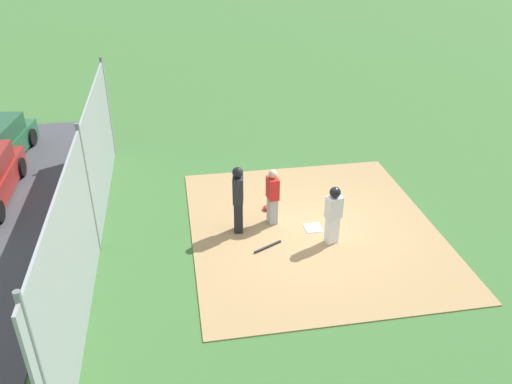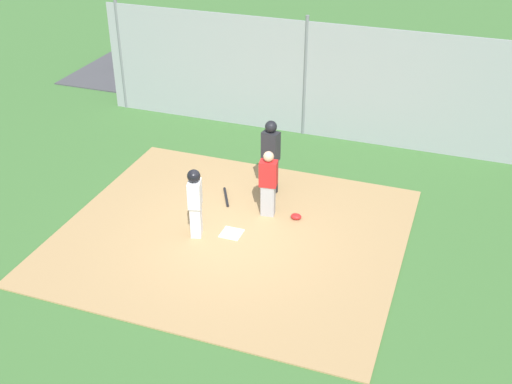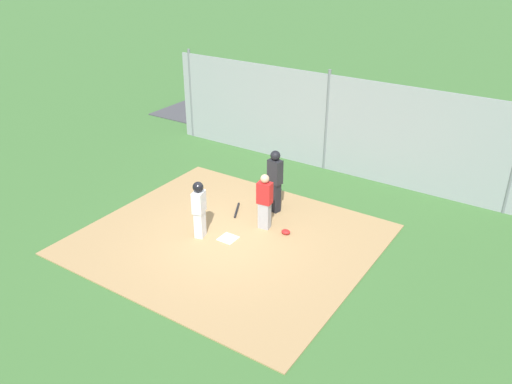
# 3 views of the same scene
# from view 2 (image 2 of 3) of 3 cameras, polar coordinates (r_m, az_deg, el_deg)

# --- Properties ---
(ground_plane) EXTENTS (140.00, 140.00, 0.00)m
(ground_plane) POSITION_cam_2_polar(r_m,az_deg,el_deg) (13.73, -2.19, -3.85)
(ground_plane) COLOR #3D6B33
(dirt_infield) EXTENTS (7.20, 6.40, 0.03)m
(dirt_infield) POSITION_cam_2_polar(r_m,az_deg,el_deg) (13.73, -2.19, -3.80)
(dirt_infield) COLOR #A88456
(dirt_infield) RESTS_ON ground_plane
(home_plate) EXTENTS (0.44, 0.44, 0.02)m
(home_plate) POSITION_cam_2_polar(r_m,az_deg,el_deg) (13.71, -2.19, -3.71)
(home_plate) COLOR white
(home_plate) RESTS_ON dirt_infield
(catcher) EXTENTS (0.41, 0.31, 1.57)m
(catcher) POSITION_cam_2_polar(r_m,az_deg,el_deg) (13.96, 1.10, 0.84)
(catcher) COLOR #9E9EA3
(catcher) RESTS_ON dirt_infield
(umpire) EXTENTS (0.42, 0.32, 1.85)m
(umpire) POSITION_cam_2_polar(r_m,az_deg,el_deg) (14.74, 1.32, 3.29)
(umpire) COLOR black
(umpire) RESTS_ON dirt_infield
(runner) EXTENTS (0.36, 0.44, 1.57)m
(runner) POSITION_cam_2_polar(r_m,az_deg,el_deg) (13.27, -5.47, -0.64)
(runner) COLOR silver
(runner) RESTS_ON dirt_infield
(baseball_bat) EXTENTS (0.43, 0.76, 0.06)m
(baseball_bat) POSITION_cam_2_polar(r_m,az_deg,el_deg) (14.98, -2.69, -0.45)
(baseball_bat) COLOR black
(baseball_bat) RESTS_ON dirt_infield
(catcher_mask) EXTENTS (0.24, 0.20, 0.12)m
(catcher_mask) POSITION_cam_2_polar(r_m,az_deg,el_deg) (14.20, 3.60, -2.20)
(catcher_mask) COLOR red
(catcher_mask) RESTS_ON dirt_infield
(backstop_fence) EXTENTS (12.00, 0.10, 3.35)m
(backstop_fence) POSITION_cam_2_polar(r_m,az_deg,el_deg) (17.69, 4.40, 9.99)
(backstop_fence) COLOR #93999E
(backstop_fence) RESTS_ON ground_plane
(parking_lot) EXTENTS (18.00, 5.20, 0.04)m
(parking_lot) POSITION_cam_2_polar(r_m,az_deg,el_deg) (21.45, 6.85, 9.03)
(parking_lot) COLOR #424247
(parking_lot) RESTS_ON ground_plane
(parked_car_red) EXTENTS (4.21, 1.89, 1.28)m
(parked_car_red) POSITION_cam_2_polar(r_m,az_deg,el_deg) (20.89, 15.46, 9.30)
(parked_car_red) COLOR maroon
(parked_car_red) RESTS_ON parking_lot
(parked_car_silver) EXTENTS (4.27, 2.02, 1.28)m
(parked_car_silver) POSITION_cam_2_polar(r_m,az_deg,el_deg) (22.84, -6.57, 11.95)
(parked_car_silver) COLOR #B2B2B7
(parked_car_silver) RESTS_ON parking_lot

